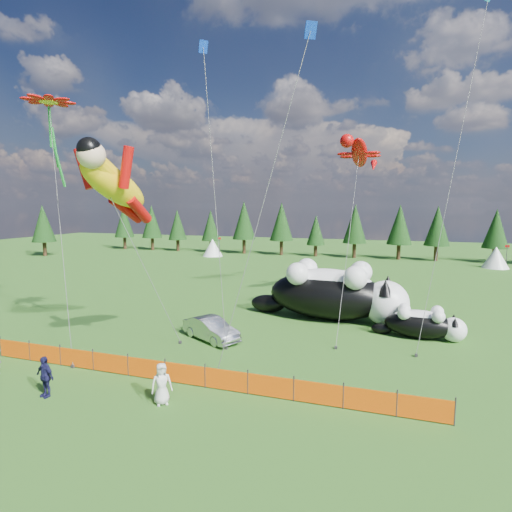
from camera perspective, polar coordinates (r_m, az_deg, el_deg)
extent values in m
plane|color=#133C0B|center=(21.63, -6.22, -14.59)|extent=(160.00, 160.00, 0.00)
cylinder|color=#262626|center=(25.76, -32.66, -10.81)|extent=(0.06, 0.06, 1.10)
cylinder|color=#262626|center=(24.30, -29.61, -11.66)|extent=(0.06, 0.06, 1.10)
cylinder|color=#262626|center=(22.91, -26.15, -12.57)|extent=(0.06, 0.06, 1.10)
cylinder|color=#262626|center=(21.62, -22.23, -13.55)|extent=(0.06, 0.06, 1.10)
cylinder|color=#262626|center=(20.44, -17.81, -14.57)|extent=(0.06, 0.06, 1.10)
cylinder|color=#262626|center=(19.41, -12.83, -15.60)|extent=(0.06, 0.06, 1.10)
cylinder|color=#262626|center=(18.52, -7.28, -16.61)|extent=(0.06, 0.06, 1.10)
cylinder|color=#262626|center=(17.82, -1.17, -17.55)|extent=(0.06, 0.06, 1.10)
cylinder|color=#262626|center=(17.33, 5.42, -18.33)|extent=(0.06, 0.06, 1.10)
cylinder|color=#262626|center=(17.05, 12.36, -18.91)|extent=(0.06, 0.06, 1.10)
cylinder|color=#262626|center=(17.01, 19.48, -19.24)|extent=(0.06, 0.06, 1.10)
cylinder|color=#262626|center=(17.20, 26.54, -19.29)|extent=(0.06, 0.06, 1.10)
cube|color=#E54E04|center=(25.03, -31.17, -11.34)|extent=(2.00, 0.04, 0.90)
cube|color=#E54E04|center=(23.61, -27.93, -12.22)|extent=(2.00, 0.04, 0.90)
cube|color=#E54E04|center=(22.27, -24.25, -13.18)|extent=(2.00, 0.04, 0.90)
cube|color=#E54E04|center=(21.03, -20.08, -14.18)|extent=(2.00, 0.04, 0.90)
cube|color=#E54E04|center=(19.93, -15.39, -15.22)|extent=(2.00, 0.04, 0.90)
cube|color=#E54E04|center=(18.96, -10.12, -16.25)|extent=(2.00, 0.04, 0.90)
cube|color=#E54E04|center=(18.17, -4.29, -17.24)|extent=(2.00, 0.04, 0.90)
cube|color=#E54E04|center=(17.57, 2.07, -18.11)|extent=(2.00, 0.04, 0.90)
cube|color=#E54E04|center=(17.18, 8.85, -18.80)|extent=(2.00, 0.04, 0.90)
cube|color=#E54E04|center=(17.03, 15.90, -19.26)|extent=(2.00, 0.04, 0.90)
cube|color=#E54E04|center=(17.10, 23.02, -19.45)|extent=(2.00, 0.04, 0.90)
ellipsoid|color=black|center=(28.95, 10.20, -5.53)|extent=(8.81, 4.67, 3.41)
ellipsoid|color=white|center=(28.78, 10.23, -3.87)|extent=(6.65, 3.36, 2.08)
sphere|color=white|center=(28.42, 18.07, -6.40)|extent=(3.03, 3.03, 3.03)
sphere|color=#E85A6D|center=(28.35, 20.68, -6.54)|extent=(0.42, 0.42, 0.42)
ellipsoid|color=black|center=(30.47, 1.74, -6.79)|extent=(2.75, 1.54, 1.32)
cone|color=black|center=(27.28, 18.01, -4.35)|extent=(1.06, 1.06, 1.06)
cone|color=black|center=(29.06, 18.32, -3.67)|extent=(1.06, 1.06, 1.06)
sphere|color=white|center=(29.47, 14.75, -2.24)|extent=(1.59, 1.59, 1.59)
sphere|color=white|center=(27.07, 14.00, -3.04)|extent=(1.59, 1.59, 1.59)
sphere|color=white|center=(30.27, 7.28, -1.82)|extent=(1.59, 1.59, 1.59)
sphere|color=white|center=(27.94, 5.92, -2.55)|extent=(1.59, 1.59, 1.59)
ellipsoid|color=black|center=(26.59, 22.29, -9.07)|extent=(4.18, 2.15, 1.63)
ellipsoid|color=white|center=(26.48, 22.33, -8.23)|extent=(3.15, 1.54, 0.99)
sphere|color=white|center=(26.72, 26.41, -9.41)|extent=(1.45, 1.45, 1.45)
sphere|color=#E85A6D|center=(26.78, 27.73, -9.45)|extent=(0.20, 0.20, 0.20)
ellipsoid|color=black|center=(26.77, 17.52, -9.87)|extent=(1.30, 0.71, 0.63)
cone|color=black|center=(26.15, 26.55, -8.46)|extent=(0.51, 0.51, 0.51)
cone|color=black|center=(26.99, 26.40, -7.98)|extent=(0.51, 0.51, 0.51)
sphere|color=white|center=(27.00, 24.48, -7.25)|extent=(0.76, 0.76, 0.76)
sphere|color=white|center=(25.86, 24.60, -7.88)|extent=(0.76, 0.76, 0.76)
sphere|color=white|center=(26.96, 20.42, -7.08)|extent=(0.76, 0.76, 0.76)
sphere|color=white|center=(25.82, 20.36, -7.69)|extent=(0.76, 0.76, 0.76)
imported|color=#B0B1B5|center=(24.48, -6.43, -10.31)|extent=(4.26, 3.22, 1.34)
imported|color=#16163D|center=(19.64, -27.93, -14.96)|extent=(1.11, 0.71, 1.75)
imported|color=silver|center=(17.36, -13.33, -17.33)|extent=(0.99, 0.95, 1.71)
cylinder|color=#595959|center=(22.70, -14.99, -1.67)|extent=(0.03, 0.03, 9.52)
cube|color=#262626|center=(24.28, -10.79, -12.01)|extent=(0.15, 0.15, 0.16)
cylinder|color=#595959|center=(27.61, 13.22, 3.07)|extent=(0.03, 0.03, 16.21)
cube|color=#262626|center=(23.48, 11.34, -12.70)|extent=(0.15, 0.15, 0.16)
cylinder|color=#595959|center=(23.72, -26.21, 4.09)|extent=(0.03, 0.03, 14.73)
cube|color=#262626|center=(22.52, -24.69, -14.11)|extent=(0.15, 0.15, 0.16)
cube|color=#198E2C|center=(26.53, -27.18, 13.64)|extent=(0.21, 0.21, 4.52)
cylinder|color=#595959|center=(23.41, -5.96, 8.97)|extent=(0.03, 0.03, 17.60)
cube|color=#262626|center=(23.07, -4.27, -12.94)|extent=(0.15, 0.15, 0.16)
cylinder|color=#595959|center=(25.72, 26.52, 11.67)|extent=(0.03, 0.03, 21.70)
cube|color=#262626|center=(23.55, 21.91, -13.03)|extent=(0.15, 0.15, 0.16)
cylinder|color=#595959|center=(17.77, 0.70, 6.28)|extent=(0.03, 0.03, 15.71)
cube|color=#262626|center=(19.58, -5.69, -16.73)|extent=(0.15, 0.15, 0.16)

